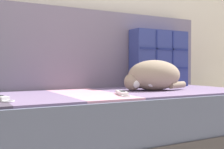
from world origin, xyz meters
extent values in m
cube|color=#3D3838|center=(0.00, 0.13, 0.07)|extent=(2.15, 0.83, 0.14)
cube|color=#4C5166|center=(0.00, 0.13, 0.25)|extent=(2.10, 0.81, 0.22)
cube|color=slate|center=(-0.29, 0.12, 0.36)|extent=(0.29, 0.73, 0.01)
cube|color=#C6899E|center=(0.00, 0.12, 0.36)|extent=(0.29, 0.73, 0.01)
cube|color=slate|center=(0.29, 0.12, 0.36)|extent=(0.29, 0.73, 0.01)
cube|color=slate|center=(0.58, 0.12, 0.36)|extent=(0.29, 0.73, 0.01)
cube|color=slate|center=(0.87, 0.12, 0.36)|extent=(0.29, 0.73, 0.01)
cube|color=slate|center=(0.00, 0.48, 0.63)|extent=(2.10, 0.14, 0.52)
cube|color=navy|center=(0.67, 0.34, 0.57)|extent=(0.44, 0.13, 0.40)
cube|color=navy|center=(0.67, 0.27, 0.50)|extent=(0.42, 0.01, 0.01)
cube|color=navy|center=(0.60, 0.27, 0.57)|extent=(0.01, 0.01, 0.39)
cube|color=navy|center=(0.67, 0.27, 0.64)|extent=(0.42, 0.01, 0.01)
cube|color=navy|center=(0.74, 0.27, 0.57)|extent=(0.01, 0.01, 0.39)
ellipsoid|color=gray|center=(0.44, 0.08, 0.46)|extent=(0.36, 0.26, 0.18)
sphere|color=gray|center=(0.30, 0.10, 0.42)|extent=(0.10, 0.10, 0.10)
sphere|color=white|center=(0.30, 0.07, 0.41)|extent=(0.06, 0.06, 0.06)
ellipsoid|color=white|center=(0.39, 0.03, 0.43)|extent=(0.10, 0.05, 0.08)
cylinder|color=gray|center=(0.57, 0.02, 0.40)|extent=(0.15, 0.09, 0.04)
cone|color=gray|center=(0.29, 0.07, 0.48)|extent=(0.04, 0.04, 0.04)
cone|color=gray|center=(0.30, 0.13, 0.48)|extent=(0.04, 0.04, 0.04)
torus|color=silver|center=(-0.43, -0.11, 0.37)|extent=(0.06, 0.06, 0.01)
cube|color=white|center=(0.12, -0.07, 0.38)|extent=(0.08, 0.16, 0.02)
cube|color=black|center=(0.12, -0.08, 0.39)|extent=(0.04, 0.06, 0.00)
cube|color=black|center=(0.15, 0.00, 0.38)|extent=(0.03, 0.02, 0.02)
torus|color=silver|center=(0.09, -0.16, 0.37)|extent=(0.06, 0.06, 0.01)
camera|label=1|loc=(-0.59, -1.30, 0.51)|focal=45.00mm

